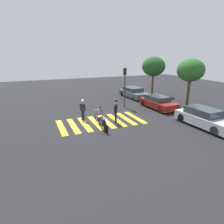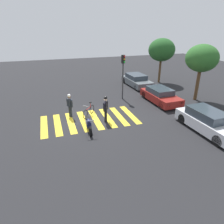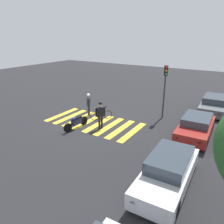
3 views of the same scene
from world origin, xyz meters
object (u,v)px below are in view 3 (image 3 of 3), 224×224
(car_maroon_wagon, at_px, (196,126))
(leaning_bicycle, at_px, (101,115))
(police_motorcycle, at_px, (76,122))
(officer_on_foot, at_px, (89,103))
(car_white_van, at_px, (168,171))
(car_grey_coupe, at_px, (214,104))
(officer_by_motorcycle, at_px, (100,113))
(traffic_light_pole, at_px, (165,83))

(car_maroon_wagon, bearing_deg, leaning_bicycle, -82.44)
(car_maroon_wagon, bearing_deg, police_motorcycle, -66.22)
(officer_on_foot, relative_size, car_white_van, 0.39)
(car_grey_coupe, relative_size, car_white_van, 0.98)
(car_white_van, bearing_deg, leaning_bicycle, -125.46)
(leaning_bicycle, bearing_deg, car_grey_coupe, 133.06)
(leaning_bicycle, distance_m, car_white_van, 8.21)
(leaning_bicycle, xyz_separation_m, car_maroon_wagon, (-0.88, 6.60, 0.25))
(officer_by_motorcycle, relative_size, car_maroon_wagon, 0.45)
(officer_by_motorcycle, height_order, car_grey_coupe, officer_by_motorcycle)
(car_white_van, height_order, traffic_light_pole, traffic_light_pole)
(police_motorcycle, xyz_separation_m, car_maroon_wagon, (-3.13, 7.10, 0.16))
(police_motorcycle, xyz_separation_m, traffic_light_pole, (-5.02, 4.27, 2.23))
(police_motorcycle, relative_size, officer_by_motorcycle, 1.13)
(leaning_bicycle, height_order, officer_by_motorcycle, officer_by_motorcycle)
(police_motorcycle, bearing_deg, traffic_light_pole, 139.65)
(leaning_bicycle, bearing_deg, officer_by_motorcycle, 33.27)
(officer_by_motorcycle, bearing_deg, police_motorcycle, -58.85)
(officer_on_foot, xyz_separation_m, car_white_van, (4.98, 8.02, -0.35))
(leaning_bicycle, distance_m, traffic_light_pole, 5.22)
(leaning_bicycle, distance_m, car_grey_coupe, 9.37)
(police_motorcycle, bearing_deg, officer_on_foot, -161.27)
(police_motorcycle, height_order, car_white_van, car_white_van)
(officer_on_foot, height_order, car_maroon_wagon, officer_on_foot)
(car_grey_coupe, distance_m, traffic_light_pole, 5.18)
(officer_by_motorcycle, distance_m, car_maroon_wagon, 6.14)
(police_motorcycle, height_order, officer_by_motorcycle, officer_by_motorcycle)
(car_maroon_wagon, relative_size, traffic_light_pole, 1.07)
(police_motorcycle, height_order, traffic_light_pole, traffic_light_pole)
(officer_on_foot, relative_size, officer_by_motorcycle, 0.93)
(leaning_bicycle, distance_m, car_maroon_wagon, 6.66)
(car_grey_coupe, height_order, traffic_light_pole, traffic_light_pole)
(officer_by_motorcycle, bearing_deg, car_grey_coupe, 142.74)
(police_motorcycle, xyz_separation_m, officer_on_foot, (-2.48, -0.84, 0.58))
(officer_on_foot, xyz_separation_m, car_grey_coupe, (-6.17, 8.18, -0.41))
(police_motorcycle, height_order, officer_on_foot, officer_on_foot)
(officer_by_motorcycle, distance_m, car_white_van, 6.69)
(officer_by_motorcycle, bearing_deg, officer_on_foot, -125.71)
(car_maroon_wagon, xyz_separation_m, traffic_light_pole, (-1.90, -2.83, 2.06))
(officer_on_foot, height_order, car_white_van, officer_on_foot)
(police_motorcycle, bearing_deg, car_maroon_wagon, 113.78)
(police_motorcycle, height_order, car_grey_coupe, car_grey_coupe)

